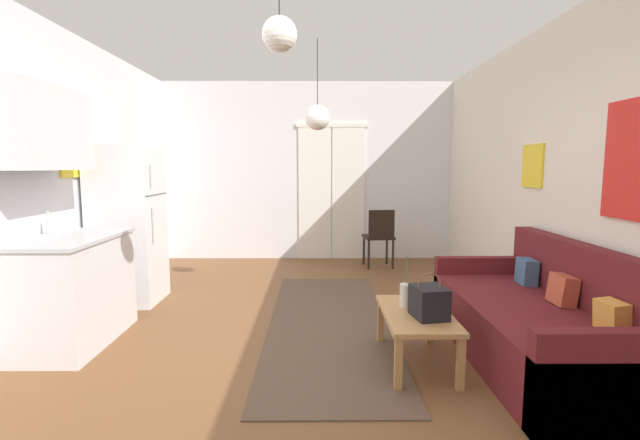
{
  "coord_description": "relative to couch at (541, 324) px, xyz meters",
  "views": [
    {
      "loc": [
        0.14,
        -3.38,
        1.49
      ],
      "look_at": [
        0.18,
        1.5,
        0.9
      ],
      "focal_mm": 25.05,
      "sensor_mm": 36.0,
      "label": 1
    }
  ],
  "objects": [
    {
      "name": "kitchen_counter",
      "position": [
        -3.82,
        0.37,
        0.52
      ],
      "size": [
        0.64,
        1.12,
        2.13
      ],
      "color": "silver",
      "rests_on": "ground_plane"
    },
    {
      "name": "accent_chair",
      "position": [
        -0.8,
        3.17,
        0.21
      ],
      "size": [
        0.46,
        0.44,
        0.87
      ],
      "rotation": [
        0.0,
        0.0,
        3.25
      ],
      "color": "black",
      "rests_on": "ground_plane"
    },
    {
      "name": "pendant_lamp_far",
      "position": [
        -1.72,
        1.5,
        1.72
      ],
      "size": [
        0.27,
        0.27,
        0.94
      ],
      "color": "black"
    },
    {
      "name": "wall_right",
      "position": [
        0.47,
        0.08,
        1.12
      ],
      "size": [
        0.12,
        7.74,
        2.81
      ],
      "color": "silver",
      "rests_on": "ground_plane"
    },
    {
      "name": "handbag",
      "position": [
        -0.91,
        -0.17,
        0.23
      ],
      "size": [
        0.26,
        0.3,
        0.33
      ],
      "color": "black",
      "rests_on": "coffee_table"
    },
    {
      "name": "pendant_lamp_near",
      "position": [
        -1.95,
        -0.44,
        2.02
      ],
      "size": [
        0.22,
        0.22,
        0.62
      ],
      "color": "black"
    },
    {
      "name": "refrigerator",
      "position": [
        -3.79,
        1.54,
        0.57
      ],
      "size": [
        0.67,
        0.65,
        1.72
      ],
      "color": "white",
      "rests_on": "ground_plane"
    },
    {
      "name": "couch",
      "position": [
        0.0,
        0.0,
        0.0
      ],
      "size": [
        0.94,
        2.07,
        0.9
      ],
      "color": "#5B191E",
      "rests_on": "ground_plane"
    },
    {
      "name": "ground_plane",
      "position": [
        -1.87,
        0.08,
        -0.33
      ],
      "size": [
        5.17,
        8.14,
        0.1
      ],
      "primitive_type": "cube",
      "color": "brown"
    },
    {
      "name": "area_rug",
      "position": [
        -1.61,
        0.81,
        -0.28
      ],
      "size": [
        1.13,
        3.3,
        0.01
      ],
      "primitive_type": "cube",
      "color": "brown",
      "rests_on": "ground_plane"
    },
    {
      "name": "coffee_table",
      "position": [
        -0.97,
        -0.06,
        0.06
      ],
      "size": [
        0.5,
        0.9,
        0.4
      ],
      "color": "#B27F4C",
      "rests_on": "ground_plane"
    },
    {
      "name": "bamboo_vase",
      "position": [
        -1.03,
        0.07,
        0.21
      ],
      "size": [
        0.1,
        0.1,
        0.4
      ],
      "color": "beige",
      "rests_on": "coffee_table"
    },
    {
      "name": "wall_back",
      "position": [
        -1.85,
        3.9,
        1.11
      ],
      "size": [
        4.77,
        0.13,
        2.81
      ],
      "color": "silver",
      "rests_on": "ground_plane"
    }
  ]
}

